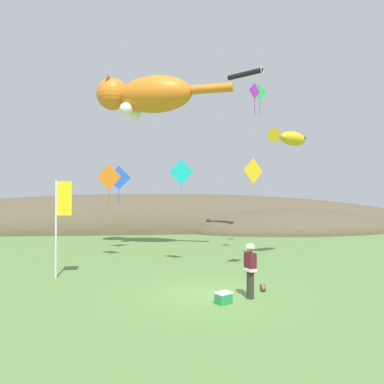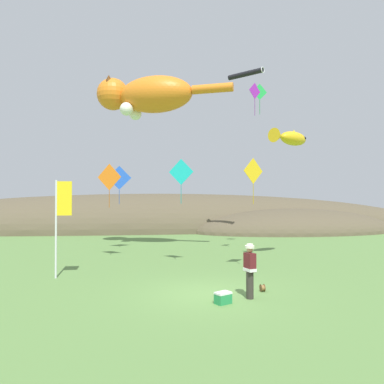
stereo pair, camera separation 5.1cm
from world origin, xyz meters
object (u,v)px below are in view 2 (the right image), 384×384
Objects in this scene: picnic_cooler at (223,298)px; kite_diamond_orange at (109,177)px; festival_banner_pole at (60,214)px; kite_diamond_blue at (119,178)px; kite_fish_windsock at (290,138)px; kite_diamond_violet at (255,91)px; kite_diamond_gold at (253,171)px; kite_spool at (262,288)px; festival_attendant at (250,269)px; kite_giant_cat at (146,95)px; kite_tube_streamer at (246,74)px; kite_diamond_teal at (181,172)px; kite_diamond_green at (260,92)px.

kite_diamond_orange reaches higher than picnic_cooler.
kite_diamond_blue is at bearing 74.28° from festival_banner_pole.
kite_diamond_violet reaches higher than kite_fish_windsock.
kite_diamond_blue is (-6.16, 7.20, 0.03)m from kite_diamond_gold.
kite_spool is at bearing -24.22° from festival_banner_pole.
festival_attendant is 8.07m from festival_banner_pole.
kite_tube_streamer is (6.98, 2.05, 2.35)m from kite_giant_cat.
kite_diamond_gold is at bearing -30.60° from kite_diamond_teal.
kite_diamond_violet reaches higher than kite_spool.
festival_attendant is at bearing -74.94° from kite_giant_cat.
festival_attendant is at bearing -67.80° from kite_diamond_blue.
festival_banner_pole is at bearing -160.64° from kite_diamond_violet.
kite_spool is 2.10m from picnic_cooler.
kite_spool is at bearing -104.37° from kite_tube_streamer.
kite_giant_cat is 3.77× the size of kite_diamond_teal.
kite_giant_cat is (-2.06, 11.77, 9.39)m from picnic_cooler.
festival_banner_pole is 1.70× the size of kite_diamond_blue.
kite_diamond_teal is at bearing -174.19° from kite_fish_windsock.
kite_diamond_gold is (0.78, 3.43, 4.31)m from kite_spool.
kite_giant_cat is 7.64m from kite_tube_streamer.
kite_diamond_orange is at bearing 173.80° from kite_diamond_violet.
kite_tube_streamer is at bearing 77.56° from kite_diamond_violet.
kite_tube_streamer is 11.54m from kite_diamond_blue.
festival_attendant is 12.85m from kite_diamond_blue.
kite_diamond_green is at bearing 94.39° from kite_fish_windsock.
kite_diamond_gold reaches higher than picnic_cooler.
festival_banner_pole is 1.86× the size of kite_diamond_teal.
kite_diamond_orange is 0.98× the size of kite_diamond_blue.
kite_fish_windsock is at bearing 5.81° from kite_diamond_teal.
kite_fish_windsock is 1.25× the size of kite_diamond_teal.
kite_diamond_green is at bearing 71.57° from kite_spool.
kite_giant_cat reaches higher than kite_diamond_violet.
kite_giant_cat is 4.25× the size of kite_diamond_green.
festival_banner_pole is at bearing -117.05° from kite_giant_cat.
picnic_cooler is 0.07× the size of kite_giant_cat.
kite_spool is at bearing -108.43° from kite_diamond_green.
festival_banner_pole is 16.89m from kite_tube_streamer.
kite_tube_streamer is 11.80m from kite_diamond_teal.
picnic_cooler is at bearing -143.90° from kite_spool.
kite_diamond_teal is 0.93× the size of kite_diamond_orange.
festival_attendant is 17.75m from kite_tube_streamer.
picnic_cooler is 0.25× the size of kite_diamond_orange.
kite_spool is 0.13× the size of kite_diamond_gold.
festival_attendant is 1.35m from kite_spool.
festival_banner_pole is 1.76× the size of kite_tube_streamer.
kite_diamond_teal is (5.20, 1.88, 1.87)m from festival_banner_pole.
kite_fish_windsock is at bearing 58.70° from kite_spool.
kite_diamond_gold is at bearing 0.65° from festival_banner_pole.
kite_giant_cat is at bearing -163.66° from kite_tube_streamer.
picnic_cooler is 15.20m from kite_giant_cat.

